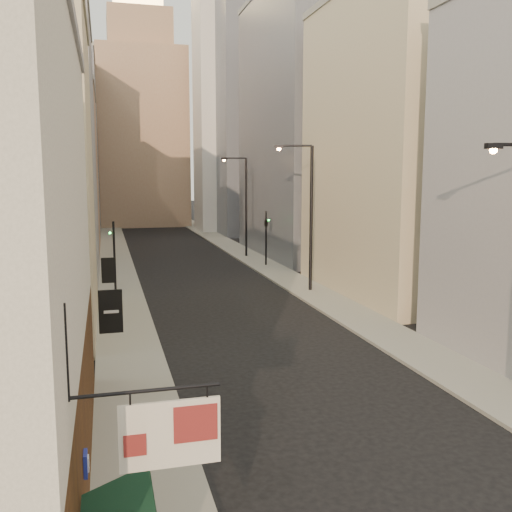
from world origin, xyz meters
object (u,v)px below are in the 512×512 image
at_px(clock_tower, 141,117).
at_px(streetlamp_mid, 307,209).
at_px(white_tower, 224,103).
at_px(traffic_light_right, 266,225).
at_px(streetlamp_far, 244,201).
at_px(traffic_light_left, 114,244).

distance_m(clock_tower, streetlamp_mid, 61.70).
xyz_separation_m(white_tower, traffic_light_right, (-3.40, -34.45, -14.84)).
bearing_deg(streetlamp_mid, white_tower, 105.73).
distance_m(white_tower, traffic_light_right, 37.66).
height_order(white_tower, streetlamp_far, white_tower).
xyz_separation_m(streetlamp_mid, streetlamp_far, (-0.25, 17.77, -0.20)).
distance_m(white_tower, traffic_light_left, 48.28).
bearing_deg(clock_tower, white_tower, -51.84).
xyz_separation_m(clock_tower, white_tower, (11.00, -14.00, 0.97)).
height_order(streetlamp_far, traffic_light_left, streetlamp_far).
relative_size(clock_tower, streetlamp_far, 4.53).
height_order(streetlamp_mid, streetlamp_far, streetlamp_mid).
xyz_separation_m(traffic_light_left, traffic_light_right, (13.43, 8.18, 0.37)).
bearing_deg(traffic_light_left, streetlamp_mid, 164.51).
xyz_separation_m(white_tower, streetlamp_far, (-3.99, -28.36, -12.94)).
bearing_deg(streetlamp_far, traffic_light_left, -129.87).
distance_m(streetlamp_mid, traffic_light_right, 11.87).
bearing_deg(streetlamp_mid, traffic_light_right, 108.70).
bearing_deg(white_tower, clock_tower, 128.16).
relative_size(streetlamp_far, traffic_light_left, 1.98).
xyz_separation_m(streetlamp_far, traffic_light_right, (0.59, -6.09, -1.90)).
bearing_deg(clock_tower, traffic_light_right, -81.08).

